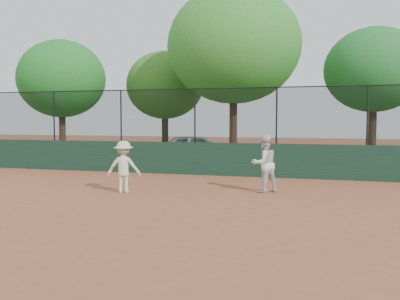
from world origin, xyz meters
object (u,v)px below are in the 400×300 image
(tree_0, at_px, (61,79))
(tree_1, at_px, (165,85))
(parked_car, at_px, (199,150))
(player_second, at_px, (264,164))
(tree_2, at_px, (234,46))
(tree_3, at_px, (374,70))
(player_main, at_px, (124,167))

(tree_0, bearing_deg, tree_1, 21.50)
(tree_0, bearing_deg, parked_car, -12.51)
(player_second, relative_size, tree_2, 0.20)
(parked_car, bearing_deg, tree_3, -86.86)
(parked_car, relative_size, tree_1, 0.72)
(tree_0, height_order, tree_2, tree_2)
(parked_car, relative_size, player_main, 1.95)
(parked_car, bearing_deg, tree_2, -64.43)
(tree_1, bearing_deg, tree_2, -31.27)
(parked_car, height_order, tree_0, tree_0)
(parked_car, distance_m, tree_1, 5.81)
(tree_0, relative_size, tree_1, 1.09)
(tree_0, distance_m, tree_3, 15.57)
(parked_car, bearing_deg, tree_0, 61.86)
(tree_2, relative_size, tree_3, 1.30)
(player_main, relative_size, tree_3, 0.34)
(player_second, xyz_separation_m, tree_3, (3.62, 8.99, 3.45))
(parked_car, relative_size, player_second, 2.52)
(tree_1, bearing_deg, player_second, -56.29)
(tree_2, bearing_deg, parked_car, -138.81)
(tree_0, xyz_separation_m, tree_3, (15.55, 0.73, 0.08))
(parked_car, distance_m, player_second, 7.51)
(player_second, height_order, tree_2, tree_2)
(tree_0, bearing_deg, player_main, -49.15)
(tree_2, bearing_deg, player_main, -98.27)
(parked_car, distance_m, tree_0, 9.00)
(tree_2, bearing_deg, tree_3, 12.62)
(tree_1, distance_m, tree_2, 5.31)
(player_second, relative_size, tree_0, 0.26)
(player_second, xyz_separation_m, player_main, (-3.78, -1.17, -0.09))
(tree_0, distance_m, tree_1, 5.47)
(tree_0, bearing_deg, player_second, -34.70)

